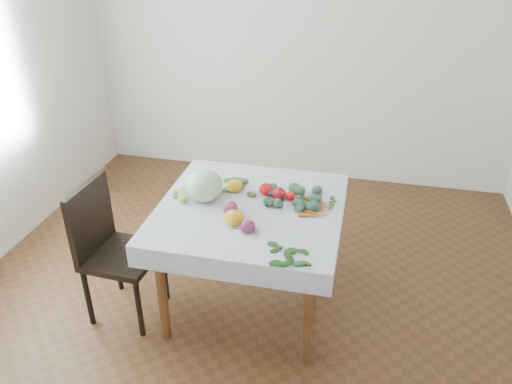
{
  "coord_description": "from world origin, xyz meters",
  "views": [
    {
      "loc": [
        0.63,
        -2.57,
        2.33
      ],
      "look_at": [
        0.02,
        0.07,
        0.82
      ],
      "focal_mm": 35.0,
      "sensor_mm": 36.0,
      "label": 1
    }
  ],
  "objects_px": {
    "chair": "(109,243)",
    "cabbage": "(205,186)",
    "carrot_bunch": "(317,208)",
    "table": "(250,220)",
    "heirloom_back": "(234,186)"
  },
  "relations": [
    {
      "from": "table",
      "to": "heirloom_back",
      "type": "bearing_deg",
      "value": 131.08
    },
    {
      "from": "heirloom_back",
      "to": "carrot_bunch",
      "type": "height_order",
      "value": "heirloom_back"
    },
    {
      "from": "table",
      "to": "cabbage",
      "type": "relative_size",
      "value": 4.43
    },
    {
      "from": "table",
      "to": "chair",
      "type": "xyz_separation_m",
      "value": [
        -0.85,
        -0.27,
        -0.12
      ]
    },
    {
      "from": "carrot_bunch",
      "to": "chair",
      "type": "bearing_deg",
      "value": -165.62
    },
    {
      "from": "carrot_bunch",
      "to": "cabbage",
      "type": "bearing_deg",
      "value": -176.82
    },
    {
      "from": "chair",
      "to": "heirloom_back",
      "type": "distance_m",
      "value": 0.87
    },
    {
      "from": "carrot_bunch",
      "to": "heirloom_back",
      "type": "bearing_deg",
      "value": 168.32
    },
    {
      "from": "chair",
      "to": "cabbage",
      "type": "distance_m",
      "value": 0.7
    },
    {
      "from": "table",
      "to": "carrot_bunch",
      "type": "distance_m",
      "value": 0.42
    },
    {
      "from": "cabbage",
      "to": "heirloom_back",
      "type": "xyz_separation_m",
      "value": [
        0.15,
        0.15,
        -0.06
      ]
    },
    {
      "from": "chair",
      "to": "cabbage",
      "type": "bearing_deg",
      "value": 26.93
    },
    {
      "from": "carrot_bunch",
      "to": "table",
      "type": "bearing_deg",
      "value": -172.43
    },
    {
      "from": "chair",
      "to": "carrot_bunch",
      "type": "relative_size",
      "value": 3.67
    },
    {
      "from": "chair",
      "to": "heirloom_back",
      "type": "height_order",
      "value": "chair"
    }
  ]
}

